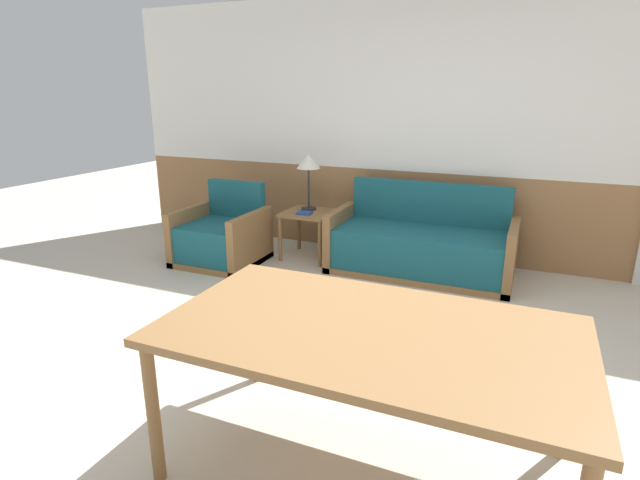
{
  "coord_description": "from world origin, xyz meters",
  "views": [
    {
      "loc": [
        1.02,
        -2.61,
        1.75
      ],
      "look_at": [
        -0.53,
        0.98,
        0.57
      ],
      "focal_mm": 28.0,
      "sensor_mm": 36.0,
      "label": 1
    }
  ],
  "objects_px": {
    "side_table": "(309,219)",
    "dining_table": "(369,340)",
    "couch": "(420,247)",
    "armchair": "(222,238)",
    "table_lamp": "(309,164)"
  },
  "relations": [
    {
      "from": "side_table",
      "to": "couch",
      "type": "bearing_deg",
      "value": -0.23
    },
    {
      "from": "table_lamp",
      "to": "dining_table",
      "type": "bearing_deg",
      "value": -60.67
    },
    {
      "from": "couch",
      "to": "table_lamp",
      "type": "distance_m",
      "value": 1.45
    },
    {
      "from": "side_table",
      "to": "dining_table",
      "type": "distance_m",
      "value": 3.19
    },
    {
      "from": "side_table",
      "to": "dining_table",
      "type": "bearing_deg",
      "value": -60.49
    },
    {
      "from": "couch",
      "to": "side_table",
      "type": "relative_size",
      "value": 3.39
    },
    {
      "from": "side_table",
      "to": "dining_table",
      "type": "relative_size",
      "value": 0.28
    },
    {
      "from": "couch",
      "to": "table_lamp",
      "type": "relative_size",
      "value": 2.95
    },
    {
      "from": "armchair",
      "to": "dining_table",
      "type": "xyz_separation_m",
      "value": [
        2.34,
        -2.27,
        0.42
      ]
    },
    {
      "from": "armchair",
      "to": "side_table",
      "type": "xyz_separation_m",
      "value": [
        0.78,
        0.5,
        0.17
      ]
    },
    {
      "from": "table_lamp",
      "to": "side_table",
      "type": "bearing_deg",
      "value": -66.51
    },
    {
      "from": "side_table",
      "to": "dining_table",
      "type": "height_order",
      "value": "dining_table"
    },
    {
      "from": "side_table",
      "to": "dining_table",
      "type": "xyz_separation_m",
      "value": [
        1.57,
        -2.77,
        0.25
      ]
    },
    {
      "from": "armchair",
      "to": "table_lamp",
      "type": "relative_size",
      "value": 1.38
    },
    {
      "from": "couch",
      "to": "armchair",
      "type": "relative_size",
      "value": 2.14
    }
  ]
}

